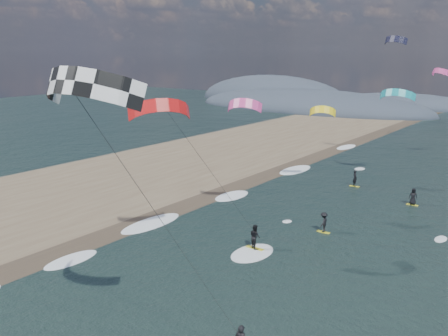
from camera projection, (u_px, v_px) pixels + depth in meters
The scene contains 8 objects.
sand_strip at pixel (16, 210), 47.03m from camera, with size 26.00×240.00×0.00m, color brown.
wet_sand_strip at pixel (99, 238), 40.06m from camera, with size 3.00×240.00×0.00m, color #382D23.
coastal_hills at pixel (305, 105), 135.49m from camera, with size 80.00×41.00×15.00m.
kitesurfer_near_a at pixel (102, 140), 19.57m from camera, with size 7.99×8.45×14.72m.
kitesurfer_near_b at pixel (192, 151), 34.10m from camera, with size 7.05×9.49×12.39m.
far_kitesurfers at pixel (359, 203), 46.24m from camera, with size 8.30×16.03×1.83m.
bg_kite_field at pixel (424, 82), 68.43m from camera, with size 13.58×71.98×10.36m.
shoreline_surf at pixel (152, 225), 43.07m from camera, with size 2.40×79.40×0.11m.
Camera 1 is at (18.51, -14.23, 14.82)m, focal length 40.00 mm.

